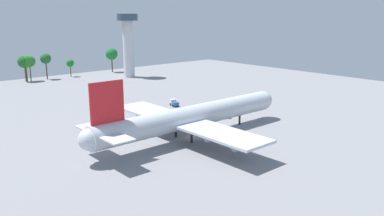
# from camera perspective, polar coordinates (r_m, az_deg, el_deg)

# --- Properties ---
(ground_plane) EXTENTS (294.46, 294.46, 0.00)m
(ground_plane) POSITION_cam_1_polar(r_m,az_deg,el_deg) (119.47, 0.00, -4.34)
(ground_plane) COLOR gray
(cargo_airplane) EXTENTS (73.62, 59.37, 20.68)m
(cargo_airplane) POSITION_cam_1_polar(r_m,az_deg,el_deg) (117.40, -0.12, -1.32)
(cargo_airplane) COLOR silver
(cargo_airplane) RESTS_ON ground_plane
(pushback_tractor) EXTENTS (4.85, 4.92, 2.42)m
(pushback_tractor) POSITION_cam_1_polar(r_m,az_deg,el_deg) (143.07, 5.12, -0.87)
(pushback_tractor) COLOR #333338
(pushback_tractor) RESTS_ON ground_plane
(catering_truck) EXTENTS (3.78, 5.63, 2.51)m
(catering_truck) POSITION_cam_1_polar(r_m,az_deg,el_deg) (159.82, -2.64, 0.77)
(catering_truck) COLOR silver
(catering_truck) RESTS_ON ground_plane
(safety_cone_nose) EXTENTS (0.45, 0.45, 0.64)m
(safety_cone_nose) POSITION_cam_1_polar(r_m,az_deg,el_deg) (142.13, 10.27, -1.48)
(safety_cone_nose) COLOR orange
(safety_cone_nose) RESTS_ON ground_plane
(control_tower) EXTENTS (12.03, 12.03, 36.84)m
(control_tower) POSITION_cam_1_polar(r_m,az_deg,el_deg) (233.76, -9.36, 9.84)
(control_tower) COLOR silver
(control_tower) RESTS_ON ground_plane
(tree_line_backdrop) EXTENTS (107.55, 7.60, 15.85)m
(tree_line_backdrop) POSITION_cam_1_polar(r_m,az_deg,el_deg) (235.48, -22.68, 6.40)
(tree_line_backdrop) COLOR #51381E
(tree_line_backdrop) RESTS_ON ground_plane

